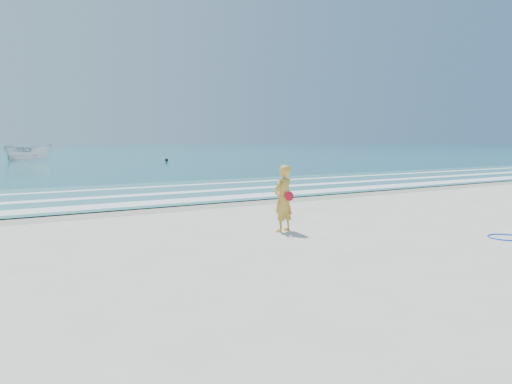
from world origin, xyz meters
TOP-DOWN VIEW (x-y plane):
  - ground at (0.00, 0.00)m, footprint 400.00×400.00m
  - wet_sand at (0.00, 9.00)m, footprint 400.00×2.40m
  - shallow at (0.00, 14.00)m, footprint 400.00×10.00m
  - foam_near at (0.00, 10.30)m, footprint 400.00×1.40m
  - foam_mid at (0.00, 13.20)m, footprint 400.00×0.90m
  - foam_far at (0.00, 16.50)m, footprint 400.00×0.60m
  - hoop at (4.84, -1.00)m, footprint 0.99×0.99m
  - boat at (0.49, 54.09)m, footprint 5.37×3.03m
  - buoy at (13.07, 43.46)m, footprint 0.37×0.37m
  - woman at (0.41, 2.78)m, footprint 0.78×0.63m

SIDE VIEW (x-z plane):
  - ground at x=0.00m, z-range 0.00..0.00m
  - wet_sand at x=0.00m, z-range 0.00..0.00m
  - hoop at x=4.84m, z-range 0.00..0.03m
  - shallow at x=0.00m, z-range 0.04..0.05m
  - foam_near at x=0.00m, z-range 0.05..0.06m
  - foam_mid at x=0.00m, z-range 0.05..0.06m
  - foam_far at x=0.00m, z-range 0.05..0.06m
  - buoy at x=13.07m, z-range 0.04..0.41m
  - woman at x=0.41m, z-range 0.00..1.85m
  - boat at x=0.49m, z-range 0.04..2.00m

